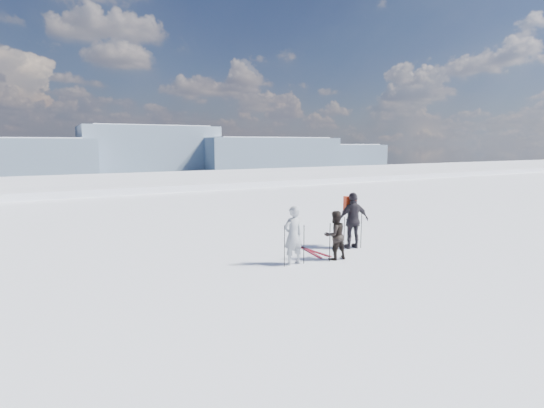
{
  "coord_description": "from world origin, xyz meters",
  "views": [
    {
      "loc": [
        -8.01,
        -7.91,
        3.5
      ],
      "look_at": [
        -2.0,
        3.0,
        1.72
      ],
      "focal_mm": 28.0,
      "sensor_mm": 36.0,
      "label": 1
    }
  ],
  "objects_px": {
    "skier_grey": "(293,235)",
    "skier_pack": "(353,221)",
    "skis_loose": "(311,251)",
    "skier_dark": "(335,235)"
  },
  "relations": [
    {
      "from": "skier_grey",
      "to": "skier_pack",
      "type": "xyz_separation_m",
      "value": [
        2.8,
        0.7,
        0.08
      ]
    },
    {
      "from": "skier_pack",
      "to": "skis_loose",
      "type": "xyz_separation_m",
      "value": [
        -1.5,
        0.26,
        -0.93
      ]
    },
    {
      "from": "skier_pack",
      "to": "skis_loose",
      "type": "bearing_deg",
      "value": 1.1
    },
    {
      "from": "skier_pack",
      "to": "skis_loose",
      "type": "distance_m",
      "value": 1.79
    },
    {
      "from": "skier_grey",
      "to": "skis_loose",
      "type": "bearing_deg",
      "value": -147.95
    },
    {
      "from": "skier_grey",
      "to": "skier_pack",
      "type": "bearing_deg",
      "value": -170.38
    },
    {
      "from": "skier_grey",
      "to": "skier_dark",
      "type": "distance_m",
      "value": 1.42
    },
    {
      "from": "skier_dark",
      "to": "skier_pack",
      "type": "xyz_separation_m",
      "value": [
        1.39,
        0.83,
        0.2
      ]
    },
    {
      "from": "skis_loose",
      "to": "skier_grey",
      "type": "bearing_deg",
      "value": -143.62
    },
    {
      "from": "skier_dark",
      "to": "skier_pack",
      "type": "height_order",
      "value": "skier_pack"
    }
  ]
}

